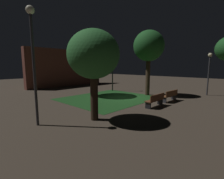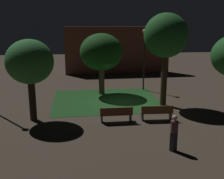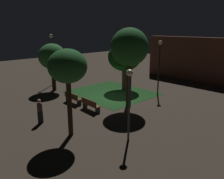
% 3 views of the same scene
% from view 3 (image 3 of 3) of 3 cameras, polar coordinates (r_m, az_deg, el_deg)
% --- Properties ---
extents(ground_plane, '(60.00, 60.00, 0.00)m').
position_cam_3_polar(ground_plane, '(20.07, 0.55, -1.95)').
color(ground_plane, '#3D3328').
extents(grass_lawn, '(7.38, 6.41, 0.01)m').
position_cam_3_polar(grass_lawn, '(21.42, -0.16, -0.82)').
color(grass_lawn, '#194219').
rests_on(grass_lawn, ground).
extents(bench_back_row, '(1.80, 0.49, 0.88)m').
position_cam_3_polar(bench_back_row, '(18.63, -9.86, -2.00)').
color(bench_back_row, brown).
rests_on(bench_back_row, ground).
extents(bench_corner, '(1.82, 0.58, 0.88)m').
position_cam_3_polar(bench_corner, '(16.86, -5.46, -3.70)').
color(bench_corner, brown).
rests_on(bench_corner, ground).
extents(tree_tall_center, '(3.20, 3.20, 4.59)m').
position_cam_3_polar(tree_tall_center, '(22.19, 3.12, 8.11)').
color(tree_tall_center, '#423021').
rests_on(tree_tall_center, ground).
extents(tree_near_wall, '(2.09, 2.09, 4.89)m').
position_cam_3_polar(tree_near_wall, '(12.29, -11.07, 5.45)').
color(tree_near_wall, '#2D2116').
rests_on(tree_near_wall, ground).
extents(tree_right_canopy, '(2.79, 2.79, 5.95)m').
position_cam_3_polar(tree_right_canopy, '(16.99, 4.38, 10.30)').
color(tree_right_canopy, '#38281C').
rests_on(tree_right_canopy, ground).
extents(tree_left_canopy, '(2.56, 2.56, 4.51)m').
position_cam_3_polar(tree_left_canopy, '(22.38, -14.74, 7.89)').
color(tree_left_canopy, '#2D2116').
rests_on(tree_left_canopy, ground).
extents(lamp_post_plaza_west, '(0.36, 0.36, 5.28)m').
position_cam_3_polar(lamp_post_plaza_west, '(25.03, -14.78, 9.21)').
color(lamp_post_plaza_west, '#333338').
rests_on(lamp_post_plaza_west, ground).
extents(lamp_post_plaza_east, '(0.36, 0.36, 4.85)m').
position_cam_3_polar(lamp_post_plaza_east, '(20.64, 11.78, 7.51)').
color(lamp_post_plaza_east, black).
rests_on(lamp_post_plaza_east, ground).
extents(lamp_post_near_wall, '(0.36, 0.36, 3.92)m').
position_cam_3_polar(lamp_post_near_wall, '(11.76, 4.33, -0.69)').
color(lamp_post_near_wall, '#333338').
rests_on(lamp_post_near_wall, ground).
extents(pedestrian, '(0.34, 0.32, 1.61)m').
position_cam_3_polar(pedestrian, '(15.18, -17.60, -5.07)').
color(pedestrian, black).
rests_on(pedestrian, ground).
extents(building_wall_backdrop, '(11.08, 0.80, 4.92)m').
position_cam_3_polar(building_wall_backdrop, '(27.78, 19.24, 7.23)').
color(building_wall_backdrop, brown).
rests_on(building_wall_backdrop, ground).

